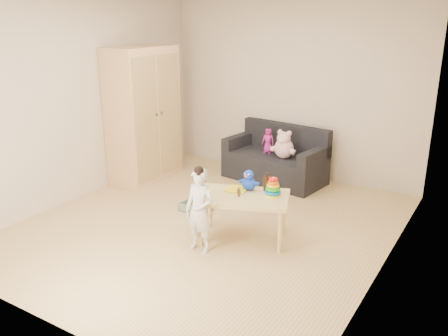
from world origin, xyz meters
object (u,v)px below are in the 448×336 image
Objects in this scene: play_table at (243,217)px; wardrobe at (144,115)px; sofa at (274,167)px; toddler at (200,212)px.

wardrobe is at bearing 156.23° from play_table.
sofa is 1.49× the size of play_table.
toddler is at bearing -36.32° from wardrobe.
play_table is (0.55, -1.92, 0.05)m from sofa.
toddler reaches higher than sofa.
toddler is at bearing -117.66° from play_table.
wardrobe is 1.99× the size of play_table.
toddler is (0.30, -2.40, 0.24)m from sofa.
toddler is (-0.25, -0.48, 0.19)m from play_table.
play_table is at bearing 63.05° from toddler.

